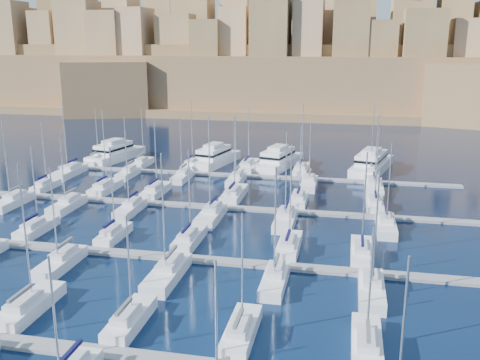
% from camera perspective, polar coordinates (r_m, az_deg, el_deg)
% --- Properties ---
extents(ground, '(600.00, 600.00, 0.00)m').
position_cam_1_polar(ground, '(80.03, -3.70, -5.16)').
color(ground, black).
rests_on(ground, ground).
extents(pontoon_near, '(84.00, 2.00, 0.40)m').
position_cam_1_polar(pontoon_near, '(51.11, -14.25, -17.48)').
color(pontoon_near, slate).
rests_on(pontoon_near, ground).
extents(pontoon_mid_near, '(84.00, 2.00, 0.40)m').
position_cam_1_polar(pontoon_mid_near, '(69.24, -6.34, -8.26)').
color(pontoon_mid_near, slate).
rests_on(pontoon_mid_near, ground).
extents(pontoon_mid_far, '(84.00, 2.00, 0.40)m').
position_cam_1_polar(pontoon_mid_far, '(89.14, -2.01, -2.92)').
color(pontoon_mid_far, slate).
rests_on(pontoon_mid_far, ground).
extents(pontoon_far, '(84.00, 2.00, 0.40)m').
position_cam_1_polar(pontoon_far, '(109.84, 0.68, 0.45)').
color(pontoon_far, slate).
rests_on(pontoon_far, ground).
extents(sailboat_2, '(2.85, 9.49, 15.82)m').
position_cam_1_polar(sailboat_2, '(60.07, -21.54, -12.38)').
color(sailboat_2, white).
rests_on(sailboat_2, ground).
extents(sailboat_3, '(2.54, 8.48, 11.50)m').
position_cam_1_polar(sailboat_3, '(54.75, -11.68, -14.39)').
color(sailboat_3, white).
rests_on(sailboat_3, ground).
extents(sailboat_4, '(2.58, 8.59, 12.43)m').
position_cam_1_polar(sailboat_4, '(51.79, 0.11, -15.84)').
color(sailboat_4, white).
rests_on(sailboat_4, ground).
extents(sailboat_5, '(2.66, 8.88, 11.91)m').
position_cam_1_polar(sailboat_5, '(51.21, 13.36, -16.67)').
color(sailboat_5, white).
rests_on(sailboat_5, ground).
extents(sailboat_13, '(2.54, 8.46, 13.02)m').
position_cam_1_polar(sailboat_13, '(83.16, -20.89, -4.82)').
color(sailboat_13, white).
rests_on(sailboat_13, ground).
extents(sailboat_14, '(2.42, 8.06, 13.33)m').
position_cam_1_polar(sailboat_14, '(77.34, -13.36, -5.67)').
color(sailboat_14, white).
rests_on(sailboat_14, ground).
extents(sailboat_15, '(2.73, 9.09, 13.32)m').
position_cam_1_polar(sailboat_15, '(73.99, -5.43, -6.26)').
color(sailboat_15, white).
rests_on(sailboat_15, ground).
extents(sailboat_16, '(2.76, 9.21, 14.60)m').
position_cam_1_polar(sailboat_16, '(71.43, 5.23, -7.03)').
color(sailboat_16, white).
rests_on(sailboat_16, ground).
extents(sailboat_17, '(2.70, 9.00, 14.02)m').
position_cam_1_polar(sailboat_17, '(71.03, 12.84, -7.48)').
color(sailboat_17, white).
rests_on(sailboat_17, ground).
extents(sailboat_20, '(2.72, 9.07, 13.12)m').
position_cam_1_polar(sailboat_20, '(69.82, -18.57, -8.30)').
color(sailboat_20, white).
rests_on(sailboat_20, ground).
extents(sailboat_21, '(3.03, 10.11, 15.47)m').
position_cam_1_polar(sailboat_21, '(63.80, -7.76, -9.81)').
color(sailboat_21, white).
rests_on(sailboat_21, ground).
extents(sailboat_22, '(2.58, 8.60, 14.35)m').
position_cam_1_polar(sailboat_22, '(61.72, 3.73, -10.59)').
color(sailboat_22, white).
rests_on(sailboat_22, ground).
extents(sailboat_23, '(2.76, 9.19, 14.60)m').
position_cam_1_polar(sailboat_23, '(61.11, 13.84, -11.28)').
color(sailboat_23, white).
rests_on(sailboat_23, ground).
extents(sailboat_24, '(2.26, 7.52, 13.06)m').
position_cam_1_polar(sailboat_24, '(106.56, -20.04, -0.60)').
color(sailboat_24, white).
rests_on(sailboat_24, ground).
extents(sailboat_25, '(2.91, 9.69, 15.30)m').
position_cam_1_polar(sailboat_25, '(101.95, -14.17, -0.79)').
color(sailboat_25, white).
rests_on(sailboat_25, ground).
extents(sailboat_26, '(2.85, 9.49, 14.07)m').
position_cam_1_polar(sailboat_26, '(98.03, -8.97, -1.14)').
color(sailboat_26, white).
rests_on(sailboat_26, ground).
extents(sailboat_27, '(3.12, 10.41, 14.79)m').
position_cam_1_polar(sailboat_27, '(94.47, -0.66, -1.55)').
color(sailboat_27, white).
rests_on(sailboat_27, ground).
extents(sailboat_28, '(2.70, 9.02, 13.70)m').
position_cam_1_polar(sailboat_28, '(92.14, 6.32, -2.07)').
color(sailboat_28, white).
rests_on(sailboat_28, ground).
extents(sailboat_29, '(2.68, 8.95, 13.88)m').
position_cam_1_polar(sailboat_29, '(91.91, 14.17, -2.48)').
color(sailboat_29, white).
rests_on(sailboat_29, ground).
extents(sailboat_30, '(2.83, 9.43, 14.99)m').
position_cam_1_polar(sailboat_30, '(98.29, -23.09, -2.11)').
color(sailboat_30, white).
rests_on(sailboat_30, ground).
extents(sailboat_31, '(2.75, 9.17, 13.30)m').
position_cam_1_polar(sailboat_31, '(93.12, -17.93, -2.53)').
color(sailboat_31, white).
rests_on(sailboat_31, ground).
extents(sailboat_32, '(2.59, 8.65, 13.91)m').
position_cam_1_polar(sailboat_32, '(88.52, -11.60, -2.98)').
color(sailboat_32, white).
rests_on(sailboat_32, ground).
extents(sailboat_33, '(3.03, 10.11, 16.59)m').
position_cam_1_polar(sailboat_33, '(83.53, -3.09, -3.73)').
color(sailboat_33, white).
rests_on(sailboat_33, ground).
extents(sailboat_34, '(2.94, 9.79, 14.55)m').
position_cam_1_polar(sailboat_34, '(81.63, 4.88, -4.22)').
color(sailboat_34, white).
rests_on(sailboat_34, ground).
extents(sailboat_35, '(2.77, 9.23, 13.44)m').
position_cam_1_polar(sailboat_35, '(81.65, 15.30, -4.71)').
color(sailboat_35, white).
rests_on(sailboat_35, ground).
extents(sailboat_36, '(2.56, 8.53, 12.82)m').
position_cam_1_polar(sailboat_36, '(125.87, -14.97, 2.02)').
color(sailboat_36, white).
rests_on(sailboat_36, ground).
extents(sailboat_37, '(2.44, 8.14, 13.13)m').
position_cam_1_polar(sailboat_37, '(121.22, -10.33, 1.81)').
color(sailboat_37, white).
rests_on(sailboat_37, ground).
extents(sailboat_38, '(2.65, 8.84, 14.98)m').
position_cam_1_polar(sailboat_38, '(117.83, -5.16, 1.64)').
color(sailboat_38, white).
rests_on(sailboat_38, ground).
extents(sailboat_39, '(3.27, 10.90, 14.48)m').
position_cam_1_polar(sailboat_39, '(115.90, 0.85, 1.48)').
color(sailboat_39, white).
rests_on(sailboat_39, ground).
extents(sailboat_40, '(2.87, 9.55, 14.98)m').
position_cam_1_polar(sailboat_40, '(113.72, 6.55, 1.13)').
color(sailboat_40, white).
rests_on(sailboat_40, ground).
extents(sailboat_41, '(3.02, 10.08, 15.35)m').
position_cam_1_polar(sailboat_41, '(113.68, 13.75, 0.80)').
color(sailboat_41, white).
rests_on(sailboat_41, ground).
extents(sailboat_42, '(3.25, 10.83, 15.63)m').
position_cam_1_polar(sailboat_42, '(116.35, -17.75, 0.84)').
color(sailboat_42, white).
rests_on(sailboat_42, ground).
extents(sailboat_43, '(2.42, 8.08, 12.71)m').
position_cam_1_polar(sailboat_43, '(112.07, -11.86, 0.69)').
color(sailboat_43, white).
rests_on(sailboat_43, ground).
extents(sailboat_44, '(2.55, 8.49, 12.86)m').
position_cam_1_polar(sailboat_44, '(107.81, -6.15, 0.38)').
color(sailboat_44, white).
rests_on(sailboat_44, ground).
extents(sailboat_45, '(2.61, 8.71, 13.62)m').
position_cam_1_polar(sailboat_45, '(104.92, -0.40, 0.08)').
color(sailboat_45, white).
rests_on(sailboat_45, ground).
extents(sailboat_46, '(2.79, 9.29, 13.05)m').
position_cam_1_polar(sailboat_46, '(102.71, 7.38, -0.36)').
color(sailboat_46, white).
rests_on(sailboat_46, ground).
extents(sailboat_47, '(3.17, 10.57, 14.83)m').
position_cam_1_polar(sailboat_47, '(101.99, 14.10, -0.78)').
color(sailboat_47, white).
rests_on(sailboat_47, ground).
extents(motor_yacht_a, '(8.57, 17.80, 5.25)m').
position_cam_1_polar(motor_yacht_a, '(128.70, -13.17, 2.85)').
color(motor_yacht_a, white).
rests_on(motor_yacht_a, ground).
extents(motor_yacht_b, '(8.53, 17.42, 5.25)m').
position_cam_1_polar(motor_yacht_b, '(120.51, -2.71, 2.44)').
color(motor_yacht_b, white).
rests_on(motor_yacht_b, ground).
extents(motor_yacht_c, '(9.31, 18.15, 5.25)m').
position_cam_1_polar(motor_yacht_c, '(118.15, 4.15, 2.18)').
color(motor_yacht_c, white).
rests_on(motor_yacht_c, ground).
extents(motor_yacht_d, '(10.09, 19.62, 5.25)m').
position_cam_1_polar(motor_yacht_d, '(117.99, 13.86, 1.77)').
color(motor_yacht_d, white).
rests_on(motor_yacht_d, ground).
extents(fortified_city, '(460.00, 108.95, 59.52)m').
position_cam_1_polar(fortified_city, '(229.10, 6.64, 11.38)').
color(fortified_city, brown).
rests_on(fortified_city, ground).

